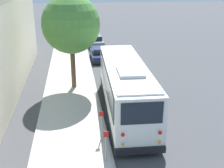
{
  "coord_description": "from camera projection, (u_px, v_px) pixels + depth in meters",
  "views": [
    {
      "loc": [
        -14.18,
        3.27,
        7.99
      ],
      "look_at": [
        3.02,
        0.85,
        1.3
      ],
      "focal_mm": 45.0,
      "sensor_mm": 36.0,
      "label": 1
    }
  ],
  "objects": [
    {
      "name": "parked_sedan_white",
      "position": [
        91.0,
        31.0,
        40.54
      ],
      "size": [
        4.73,
        2.11,
        1.28
      ],
      "rotation": [
        0.0,
        0.0,
        0.08
      ],
      "color": "silver",
      "rests_on": "ground"
    },
    {
      "name": "shuttle_bus",
      "position": [
        125.0,
        85.0,
        17.1
      ],
      "size": [
        10.24,
        2.78,
        3.32
      ],
      "rotation": [
        0.0,
        0.0,
        -0.04
      ],
      "color": "white",
      "rests_on": "ground"
    },
    {
      "name": "street_tree",
      "position": [
        71.0,
        20.0,
        19.63
      ],
      "size": [
        4.12,
        4.12,
        7.37
      ],
      "color": "brown",
      "rests_on": "sidewalk_slab"
    },
    {
      "name": "curb_strip",
      "position": [
        104.0,
        123.0,
        16.14
      ],
      "size": [
        80.0,
        0.14,
        0.15
      ],
      "primitive_type": "cube",
      "color": "#AAA69D",
      "rests_on": "ground"
    },
    {
      "name": "sign_post_far",
      "position": [
        101.0,
        124.0,
        14.3
      ],
      "size": [
        0.06,
        0.22,
        1.51
      ],
      "color": "gray",
      "rests_on": "sidewalk_slab"
    },
    {
      "name": "sidewalk_slab",
      "position": [
        70.0,
        126.0,
        15.89
      ],
      "size": [
        80.0,
        3.71,
        0.15
      ],
      "primitive_type": "cube",
      "color": "beige",
      "rests_on": "ground"
    },
    {
      "name": "ground_plane",
      "position": [
        133.0,
        122.0,
        16.4
      ],
      "size": [
        160.0,
        160.0,
        0.0
      ],
      "primitive_type": "plane",
      "color": "#474749"
    },
    {
      "name": "sign_post_near",
      "position": [
        106.0,
        146.0,
        12.45
      ],
      "size": [
        0.06,
        0.22,
        1.53
      ],
      "color": "gray",
      "rests_on": "sidewalk_slab"
    },
    {
      "name": "parked_sedan_navy",
      "position": [
        100.0,
        54.0,
        28.59
      ],
      "size": [
        4.25,
        1.8,
        1.26
      ],
      "rotation": [
        0.0,
        0.0,
        -0.0
      ],
      "color": "#19234C",
      "rests_on": "ground"
    },
    {
      "name": "parked_sedan_gray",
      "position": [
        95.0,
        41.0,
        34.24
      ],
      "size": [
        4.73,
        1.87,
        1.32
      ],
      "rotation": [
        0.0,
        0.0,
        0.05
      ],
      "color": "slate",
      "rests_on": "ground"
    },
    {
      "name": "parked_sedan_maroon",
      "position": [
        88.0,
        24.0,
        46.42
      ],
      "size": [
        4.33,
        1.99,
        1.27
      ],
      "rotation": [
        0.0,
        0.0,
        -0.08
      ],
      "color": "maroon",
      "rests_on": "ground"
    },
    {
      "name": "parked_sedan_tan",
      "position": [
        86.0,
        18.0,
        53.17
      ],
      "size": [
        4.67,
        2.0,
        1.27
      ],
      "rotation": [
        0.0,
        0.0,
        0.07
      ],
      "color": "tan",
      "rests_on": "ground"
    }
  ]
}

